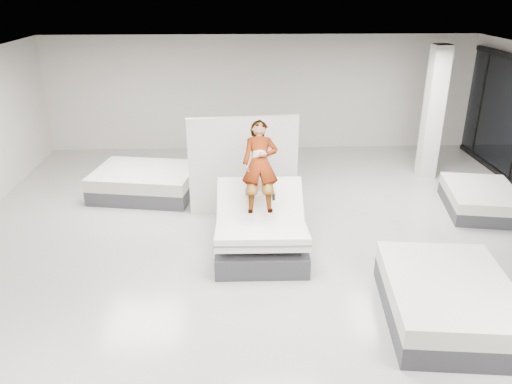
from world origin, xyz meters
TOP-DOWN VIEW (x-y plane):
  - room at (0.00, 0.00)m, footprint 14.00×14.04m
  - hero_bed at (-0.30, 0.90)m, footprint 1.60×2.09m
  - person at (-0.29, 1.22)m, footprint 0.66×1.56m
  - remote at (-0.08, 0.87)m, footprint 0.05×0.14m
  - divider_panel at (-0.57, 2.62)m, footprint 2.25×0.32m
  - flat_bed_right_far at (4.45, 2.45)m, footprint 1.66×2.03m
  - flat_bed_right_near at (2.27, -1.18)m, footprint 1.93×2.43m
  - flat_bed_left_far at (-2.79, 3.60)m, footprint 2.44×1.99m
  - column at (4.00, 4.50)m, footprint 0.40×0.40m

SIDE VIEW (x-z plane):
  - flat_bed_right_far at x=4.45m, z-range 0.00..0.50m
  - flat_bed_left_far at x=-2.79m, z-range 0.00..0.60m
  - flat_bed_right_near at x=2.27m, z-range 0.00..0.62m
  - hero_bed at x=-0.30m, z-range -0.24..1.03m
  - divider_panel at x=-0.57m, z-range 0.00..2.05m
  - remote at x=-0.08m, z-range 1.03..1.11m
  - person at x=-0.29m, z-range 0.52..2.06m
  - room at x=0.00m, z-range 0.00..3.20m
  - column at x=4.00m, z-range 0.00..3.20m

